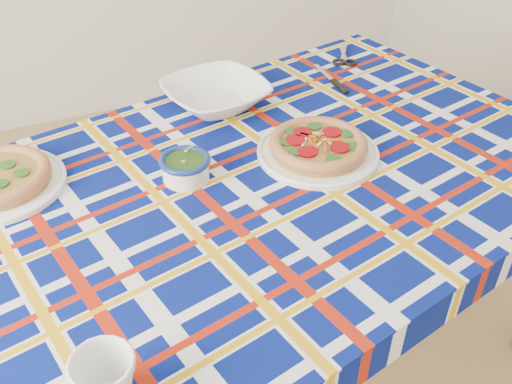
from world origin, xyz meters
name	(u,v)px	position (x,y,z in m)	size (l,w,h in m)	color
dining_table	(265,200)	(0.24, 0.10, 0.68)	(1.79, 1.33, 0.75)	brown
tablecloth	(266,192)	(0.24, 0.10, 0.70)	(1.64, 1.03, 0.11)	#051263
main_focaccia_plate	(318,145)	(0.40, 0.13, 0.79)	(0.32, 0.32, 0.06)	olive
pesto_bowl	(185,166)	(0.06, 0.16, 0.79)	(0.12, 0.12, 0.07)	#19330E
serving_bowl	(216,95)	(0.26, 0.47, 0.79)	(0.29, 0.29, 0.07)	white
mug	(106,380)	(-0.23, -0.35, 0.81)	(0.10, 0.10, 0.09)	white
table_knife	(325,73)	(0.64, 0.53, 0.76)	(0.23, 0.02, 0.01)	silver
kitchen_scissors	(344,53)	(0.78, 0.63, 0.77)	(0.18, 0.09, 0.02)	silver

